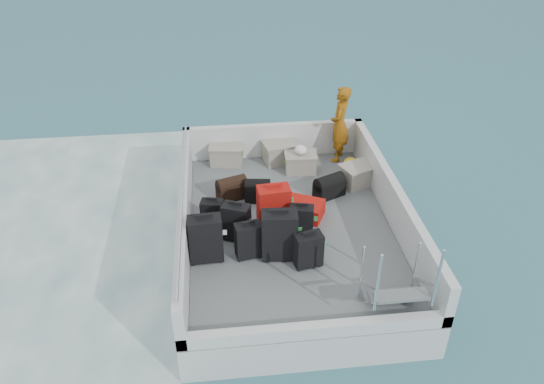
{
  "coord_description": "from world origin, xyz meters",
  "views": [
    {
      "loc": [
        -1.11,
        -7.09,
        5.93
      ],
      "look_at": [
        -0.26,
        0.46,
        1.0
      ],
      "focal_mm": 35.0,
      "sensor_mm": 36.0,
      "label": 1
    }
  ],
  "objects_px": {
    "suitcase_5": "(274,207)",
    "suitcase_8": "(302,209)",
    "suitcase_3": "(279,236)",
    "crate_2": "(300,163)",
    "suitcase_0": "(206,239)",
    "crate_0": "(226,155)",
    "suitcase_2": "(212,215)",
    "crate_1": "(281,153)",
    "passenger": "(340,124)",
    "suitcase_1": "(236,223)",
    "suitcase_6": "(308,250)",
    "suitcase_4": "(249,241)",
    "suitcase_7": "(301,221)",
    "crate_3": "(359,175)"
  },
  "relations": [
    {
      "from": "suitcase_4",
      "to": "suitcase_7",
      "type": "height_order",
      "value": "suitcase_4"
    },
    {
      "from": "suitcase_2",
      "to": "suitcase_5",
      "type": "bearing_deg",
      "value": 11.09
    },
    {
      "from": "suitcase_0",
      "to": "suitcase_4",
      "type": "distance_m",
      "value": 0.65
    },
    {
      "from": "suitcase_3",
      "to": "suitcase_8",
      "type": "relative_size",
      "value": 1.14
    },
    {
      "from": "suitcase_0",
      "to": "crate_2",
      "type": "height_order",
      "value": "suitcase_0"
    },
    {
      "from": "suitcase_4",
      "to": "suitcase_7",
      "type": "distance_m",
      "value": 0.99
    },
    {
      "from": "suitcase_1",
      "to": "passenger",
      "type": "height_order",
      "value": "passenger"
    },
    {
      "from": "suitcase_6",
      "to": "crate_3",
      "type": "distance_m",
      "value": 2.56
    },
    {
      "from": "passenger",
      "to": "suitcase_3",
      "type": "bearing_deg",
      "value": -5.53
    },
    {
      "from": "suitcase_6",
      "to": "crate_0",
      "type": "relative_size",
      "value": 0.93
    },
    {
      "from": "suitcase_2",
      "to": "crate_2",
      "type": "relative_size",
      "value": 0.91
    },
    {
      "from": "suitcase_2",
      "to": "suitcase_8",
      "type": "height_order",
      "value": "suitcase_2"
    },
    {
      "from": "suitcase_4",
      "to": "crate_3",
      "type": "relative_size",
      "value": 0.96
    },
    {
      "from": "passenger",
      "to": "suitcase_4",
      "type": "bearing_deg",
      "value": -12.72
    },
    {
      "from": "suitcase_2",
      "to": "crate_0",
      "type": "distance_m",
      "value": 2.16
    },
    {
      "from": "suitcase_0",
      "to": "crate_0",
      "type": "distance_m",
      "value": 2.98
    },
    {
      "from": "suitcase_1",
      "to": "suitcase_2",
      "type": "height_order",
      "value": "suitcase_1"
    },
    {
      "from": "suitcase_3",
      "to": "suitcase_6",
      "type": "height_order",
      "value": "suitcase_3"
    },
    {
      "from": "crate_0",
      "to": "crate_1",
      "type": "height_order",
      "value": "crate_1"
    },
    {
      "from": "suitcase_7",
      "to": "crate_0",
      "type": "height_order",
      "value": "suitcase_7"
    },
    {
      "from": "crate_3",
      "to": "suitcase_0",
      "type": "bearing_deg",
      "value": -146.62
    },
    {
      "from": "crate_0",
      "to": "suitcase_0",
      "type": "bearing_deg",
      "value": -98.15
    },
    {
      "from": "suitcase_5",
      "to": "suitcase_8",
      "type": "distance_m",
      "value": 0.59
    },
    {
      "from": "suitcase_5",
      "to": "suitcase_7",
      "type": "bearing_deg",
      "value": -43.85
    },
    {
      "from": "suitcase_7",
      "to": "crate_2",
      "type": "xyz_separation_m",
      "value": [
        0.31,
        2.02,
        -0.1
      ]
    },
    {
      "from": "suitcase_2",
      "to": "crate_2",
      "type": "height_order",
      "value": "suitcase_2"
    },
    {
      "from": "suitcase_2",
      "to": "suitcase_4",
      "type": "height_order",
      "value": "suitcase_4"
    },
    {
      "from": "suitcase_4",
      "to": "crate_2",
      "type": "relative_size",
      "value": 1.03
    },
    {
      "from": "suitcase_6",
      "to": "crate_0",
      "type": "bearing_deg",
      "value": 97.62
    },
    {
      "from": "suitcase_3",
      "to": "crate_2",
      "type": "distance_m",
      "value": 2.65
    },
    {
      "from": "passenger",
      "to": "suitcase_1",
      "type": "bearing_deg",
      "value": -19.7
    },
    {
      "from": "suitcase_3",
      "to": "crate_2",
      "type": "xyz_separation_m",
      "value": [
        0.73,
        2.54,
        -0.23
      ]
    },
    {
      "from": "crate_2",
      "to": "suitcase_7",
      "type": "bearing_deg",
      "value": -98.76
    },
    {
      "from": "suitcase_1",
      "to": "suitcase_4",
      "type": "distance_m",
      "value": 0.49
    },
    {
      "from": "suitcase_0",
      "to": "crate_3",
      "type": "relative_size",
      "value": 1.24
    },
    {
      "from": "suitcase_1",
      "to": "crate_3",
      "type": "distance_m",
      "value": 2.75
    },
    {
      "from": "suitcase_7",
      "to": "suitcase_4",
      "type": "bearing_deg",
      "value": -141.02
    },
    {
      "from": "suitcase_1",
      "to": "crate_1",
      "type": "height_order",
      "value": "suitcase_1"
    },
    {
      "from": "suitcase_6",
      "to": "crate_3",
      "type": "bearing_deg",
      "value": 47.64
    },
    {
      "from": "suitcase_0",
      "to": "suitcase_8",
      "type": "xyz_separation_m",
      "value": [
        1.63,
        0.98,
        -0.25
      ]
    },
    {
      "from": "suitcase_3",
      "to": "crate_1",
      "type": "height_order",
      "value": "suitcase_3"
    },
    {
      "from": "crate_3",
      "to": "suitcase_7",
      "type": "bearing_deg",
      "value": -132.82
    },
    {
      "from": "suitcase_3",
      "to": "suitcase_7",
      "type": "bearing_deg",
      "value": 54.74
    },
    {
      "from": "suitcase_1",
      "to": "passenger",
      "type": "relative_size",
      "value": 0.42
    },
    {
      "from": "suitcase_8",
      "to": "suitcase_1",
      "type": "bearing_deg",
      "value": 141.05
    },
    {
      "from": "suitcase_6",
      "to": "suitcase_8",
      "type": "height_order",
      "value": "suitcase_6"
    },
    {
      "from": "suitcase_0",
      "to": "crate_1",
      "type": "distance_m",
      "value": 3.28
    },
    {
      "from": "suitcase_5",
      "to": "suitcase_3",
      "type": "bearing_deg",
      "value": -95.83
    },
    {
      "from": "crate_3",
      "to": "passenger",
      "type": "distance_m",
      "value": 1.18
    },
    {
      "from": "suitcase_0",
      "to": "suitcase_1",
      "type": "distance_m",
      "value": 0.67
    }
  ]
}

